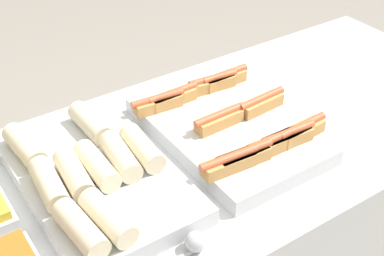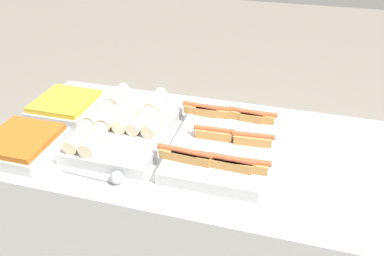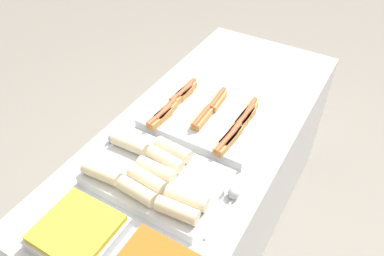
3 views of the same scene
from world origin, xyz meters
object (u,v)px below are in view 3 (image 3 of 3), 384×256
tray_hotdogs (206,120)px  tray_wraps (155,177)px  serving_spoon_near (232,197)px  tray_side_back (78,232)px  serving_spoon_far (111,142)px

tray_hotdogs → tray_wraps: (-0.41, 0.00, 0.01)m
serving_spoon_near → tray_wraps: bearing=104.8°
tray_side_back → serving_spoon_near: (0.43, -0.40, -0.01)m
tray_hotdogs → tray_side_back: size_ratio=1.99×
serving_spoon_near → serving_spoon_far: bearing=89.6°
tray_hotdogs → serving_spoon_near: size_ratio=2.20×
tray_wraps → serving_spoon_far: tray_wraps is taller
serving_spoon_near → serving_spoon_far: (0.00, 0.61, -0.00)m
tray_side_back → serving_spoon_far: 0.48m
tray_wraps → serving_spoon_near: size_ratio=2.15×
tray_side_back → serving_spoon_near: size_ratio=1.11×
tray_side_back → serving_spoon_far: tray_side_back is taller
serving_spoon_far → tray_hotdogs: bearing=-42.9°
tray_hotdogs → tray_wraps: tray_wraps is taller
serving_spoon_far → serving_spoon_near: bearing=-90.4°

